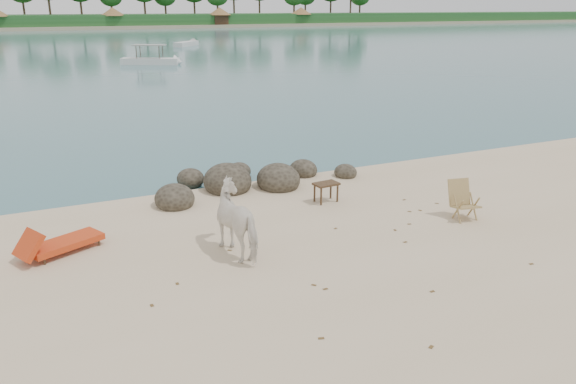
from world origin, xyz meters
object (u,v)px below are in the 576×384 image
object	(u,v)px
lounge_chair	(65,240)
deck_chair	(466,202)
cow	(241,221)
boulders	(244,182)
side_table	(326,194)

from	to	relation	value
lounge_chair	deck_chair	bearing A→B (deg)	-38.13
cow	deck_chair	distance (m)	5.65
deck_chair	boulders	bearing A→B (deg)	142.27
boulders	cow	world-z (taller)	cow
cow	lounge_chair	size ratio (longest dim) A/B	0.92
deck_chair	lounge_chair	bearing A→B (deg)	178.30
boulders	lounge_chair	bearing A→B (deg)	-153.15
cow	lounge_chair	bearing A→B (deg)	-36.41
boulders	cow	xyz separation A→B (m)	(-1.62, -4.14, 0.54)
lounge_chair	deck_chair	world-z (taller)	deck_chair
side_table	deck_chair	distance (m)	3.56
lounge_chair	boulders	bearing A→B (deg)	1.94
boulders	deck_chair	bearing A→B (deg)	-49.25
cow	boulders	bearing A→B (deg)	-122.23
boulders	lounge_chair	world-z (taller)	boulders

